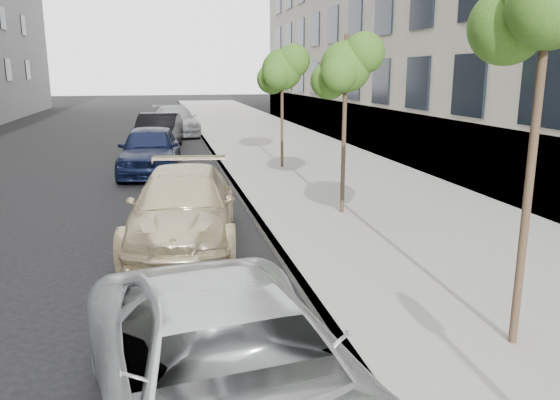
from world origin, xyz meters
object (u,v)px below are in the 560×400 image
object	(u,v)px
sedan_blue	(150,150)
sedan_rear	(175,121)
tree_mid	(347,67)
minivan	(232,380)
suv	(183,207)
sedan_black	(158,132)
tree_far	(283,70)

from	to	relation	value
sedan_blue	sedan_rear	distance (m)	11.66
tree_mid	sedan_rear	distance (m)	18.89
minivan	tree_mid	bearing A→B (deg)	56.80
tree_mid	minivan	xyz separation A→B (m)	(-3.61, -7.54, -2.76)
suv	sedan_rear	world-z (taller)	sedan_rear
tree_mid	sedan_blue	xyz separation A→B (m)	(-4.49, 6.80, -2.65)
sedan_blue	sedan_black	distance (m)	5.95
sedan_black	tree_far	bearing A→B (deg)	-47.59
minivan	suv	xyz separation A→B (m)	(-0.14, 6.39, 0.02)
sedan_blue	suv	bearing A→B (deg)	-81.10
sedan_blue	sedan_black	world-z (taller)	sedan_blue
tree_far	suv	bearing A→B (deg)	-116.15
sedan_rear	tree_far	bearing A→B (deg)	-80.06
sedan_rear	sedan_blue	bearing A→B (deg)	-101.39
sedan_blue	tree_far	bearing A→B (deg)	-0.16
tree_far	sedan_black	world-z (taller)	tree_far
tree_far	minivan	size ratio (longest dim) A/B	0.81
suv	sedan_black	size ratio (longest dim) A/B	1.05
minivan	tree_far	bearing A→B (deg)	67.99
minivan	sedan_blue	world-z (taller)	sedan_blue
sedan_black	sedan_rear	size ratio (longest dim) A/B	0.90
suv	sedan_blue	bearing A→B (deg)	101.83
suv	sedan_blue	size ratio (longest dim) A/B	1.05
tree_mid	tree_far	distance (m)	6.50
minivan	suv	world-z (taller)	suv
suv	sedan_black	bearing A→B (deg)	98.42
tree_far	suv	world-z (taller)	tree_far
sedan_black	tree_mid	bearing A→B (deg)	-63.29
minivan	sedan_blue	xyz separation A→B (m)	(-0.87, 14.33, 0.11)
tree_far	minivan	xyz separation A→B (m)	(-3.62, -14.04, -2.72)
tree_far	sedan_blue	bearing A→B (deg)	176.20
sedan_blue	sedan_black	size ratio (longest dim) A/B	1.00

